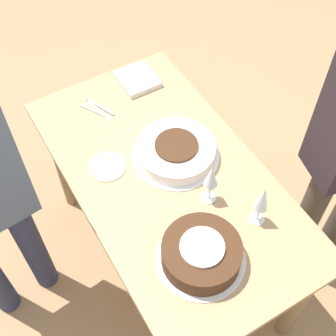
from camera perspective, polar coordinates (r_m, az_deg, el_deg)
The scene contains 9 objects.
ground_plane at distance 2.59m, azimuth 0.00°, elevation -10.97°, with size 12.00×12.00×0.00m, color #A87F56.
dining_table at distance 2.04m, azimuth 0.00°, elevation -3.20°, with size 1.37×0.74×0.78m.
cake_center_white at distance 1.95m, azimuth 1.02°, elevation 2.10°, with size 0.37×0.37×0.08m.
cake_front_chocolate at distance 1.69m, azimuth 4.09°, elevation -10.37°, with size 0.33×0.33×0.11m.
wine_glass_near at distance 1.72m, azimuth 11.44°, elevation -3.78°, with size 0.06×0.06×0.21m.
wine_glass_far at distance 1.75m, azimuth 5.29°, elevation -1.15°, with size 0.06×0.06×0.20m.
dessert_plate_left at distance 1.96m, azimuth -7.39°, elevation 0.19°, with size 0.16×0.16×0.01m.
fork_pile at distance 2.18m, azimuth -8.51°, elevation 7.09°, with size 0.19×0.12×0.01m.
napkin_stack at distance 2.29m, azimuth -3.74°, elevation 10.75°, with size 0.19×0.17×0.03m.
Camera 1 is at (0.97, -0.57, 2.34)m, focal length 50.00 mm.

